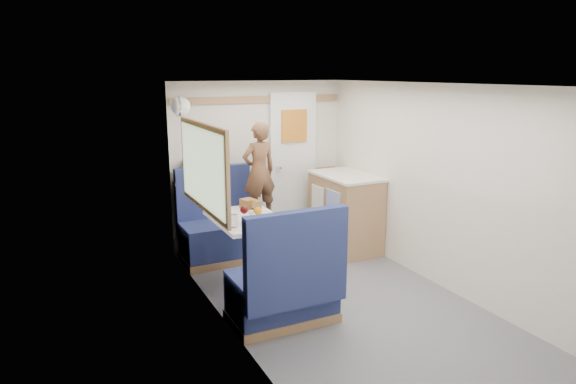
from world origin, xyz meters
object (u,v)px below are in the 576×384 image
orange_fruit (258,211)px  beer_glass (252,205)px  galley_counter (345,212)px  pepper_grinder (252,213)px  cheese_block (268,217)px  person (259,172)px  salt_grinder (251,215)px  dome_light (181,106)px  wine_glass (244,211)px  bench_near (285,291)px  tumbler_left (234,221)px  dinette_table (247,232)px  tray (273,225)px  duffel_bag (205,169)px  bread_loaf (250,204)px  bench_far (220,234)px

orange_fruit → beer_glass: (0.04, 0.25, -0.01)m
galley_counter → pepper_grinder: galley_counter is taller
cheese_block → pepper_grinder: pepper_grinder is taller
person → salt_grinder: size_ratio=11.36×
dome_light → wine_glass: dome_light is taller
cheese_block → bench_near: bearing=-102.0°
orange_fruit → tumbler_left: (-0.33, -0.22, 0.00)m
cheese_block → wine_glass: (-0.24, 0.01, 0.09)m
dinette_table → person: (0.44, 0.75, 0.44)m
tray → dinette_table: bearing=107.8°
tray → cheese_block: size_ratio=3.17×
duffel_bag → wine_glass: (-0.02, -1.30, -0.17)m
galley_counter → duffel_bag: bearing=159.7°
tumbler_left → cheese_block: bearing=9.0°
salt_grinder → dome_light: bearing=112.2°
pepper_grinder → bread_loaf: (0.10, 0.30, 0.00)m
wine_glass → salt_grinder: size_ratio=1.71×
bench_far → galley_counter: 1.51m
duffel_bag → orange_fruit: duffel_bag is taller
tumbler_left → pepper_grinder: 0.36m
tray → salt_grinder: salt_grinder is taller
duffel_bag → wine_glass: duffel_bag is taller
bench_far → salt_grinder: (0.00, -0.97, 0.47)m
bench_near → cheese_block: bench_near is taller
bench_far → tray: bearing=-84.6°
person → salt_grinder: 0.99m
galley_counter → bread_loaf: size_ratio=4.09×
dinette_table → person: 0.97m
dinette_table → wine_glass: bearing=-118.8°
dome_light → galley_counter: bearing=-9.2°
person → pepper_grinder: bearing=56.2°
person → dome_light: bearing=-13.5°
wine_glass → dinette_table: bearing=61.2°
dinette_table → bench_near: size_ratio=0.88×
galley_counter → salt_grinder: 1.64m
dinette_table → galley_counter: size_ratio=1.00×
bench_near → salt_grinder: 0.89m
salt_grinder → cheese_block: bearing=-29.4°
orange_fruit → tumbler_left: bearing=-146.5°
bench_near → orange_fruit: size_ratio=13.21×
galley_counter → wine_glass: size_ratio=5.48×
pepper_grinder → bench_far: bearing=93.2°
orange_fruit → cheese_block: size_ratio=0.76×
galley_counter → orange_fruit: galley_counter is taller
bench_far → pepper_grinder: bench_far is taller
bench_near → wine_glass: size_ratio=6.25×
dome_light → beer_glass: 1.28m
dome_light → salt_grinder: (0.39, -0.96, -0.98)m
dome_light → salt_grinder: bearing=-67.8°
bench_near → tumbler_left: bench_near is taller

